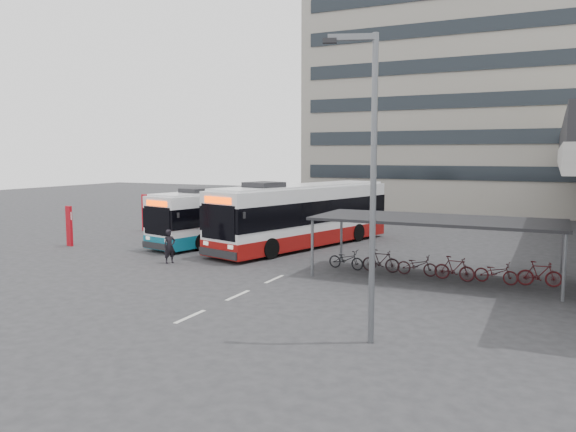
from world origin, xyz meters
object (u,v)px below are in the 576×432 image
at_px(bus_main, 303,216).
at_px(bus_teal, 232,215).
at_px(pedestrian, 170,246).
at_px(lamp_post, 369,170).

relative_size(bus_main, bus_teal, 1.14).
relative_size(bus_teal, pedestrian, 7.03).
distance_m(bus_teal, pedestrian, 7.41).
distance_m(bus_teal, lamp_post, 19.43).
height_order(pedestrian, lamp_post, lamp_post).
bearing_deg(bus_main, bus_teal, -164.65).
relative_size(bus_main, pedestrian, 7.99).
bearing_deg(bus_teal, lamp_post, -34.43).
bearing_deg(lamp_post, bus_teal, 112.73).
distance_m(bus_main, bus_teal, 4.70).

